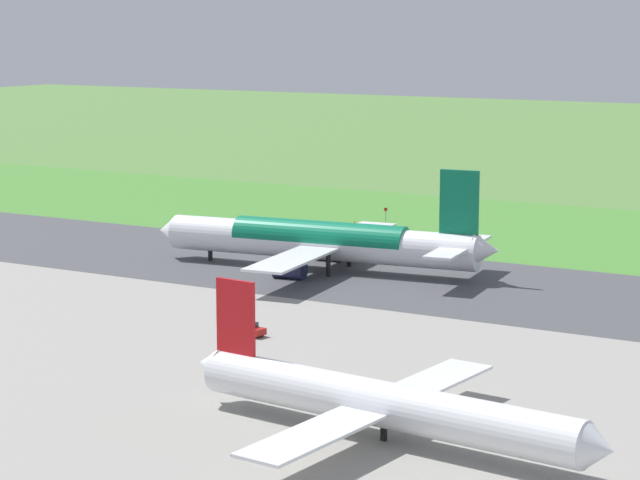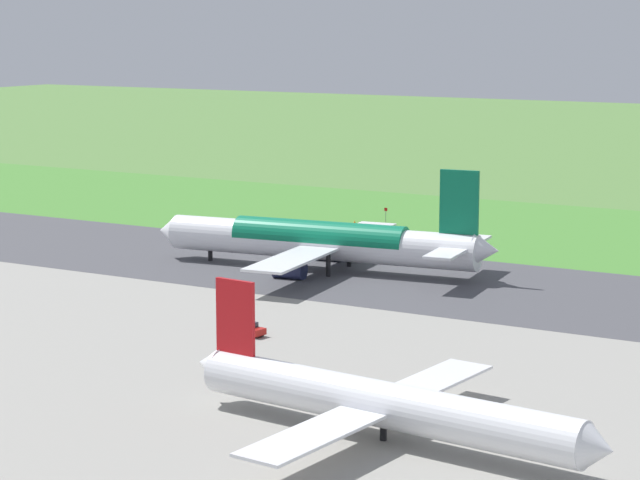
# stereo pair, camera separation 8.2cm
# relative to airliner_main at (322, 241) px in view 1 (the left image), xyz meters

# --- Properties ---
(ground_plane) EXTENTS (800.00, 800.00, 0.00)m
(ground_plane) POSITION_rel_airliner_main_xyz_m (13.11, 0.04, -4.35)
(ground_plane) COLOR #547F3D
(runway_asphalt) EXTENTS (600.00, 37.63, 0.06)m
(runway_asphalt) POSITION_rel_airliner_main_xyz_m (13.11, 0.04, -4.32)
(runway_asphalt) COLOR #47474C
(runway_asphalt) RESTS_ON ground
(grass_verge_foreground) EXTENTS (600.00, 80.00, 0.04)m
(grass_verge_foreground) POSITION_rel_airliner_main_xyz_m (13.11, -41.57, -4.33)
(grass_verge_foreground) COLOR #478534
(grass_verge_foreground) RESTS_ON ground
(airliner_main) EXTENTS (54.13, 44.40, 15.88)m
(airliner_main) POSITION_rel_airliner_main_xyz_m (0.00, 0.00, 0.00)
(airliner_main) COLOR white
(airliner_main) RESTS_ON ground
(airliner_parked_near) EXTENTS (42.44, 34.78, 12.38)m
(airliner_parked_near) POSITION_rel_airliner_main_xyz_m (-42.63, 63.88, -0.97)
(airliner_parked_near) COLOR white
(airliner_parked_near) RESTS_ON ground
(service_car_followme) EXTENTS (4.42, 2.41, 1.62)m
(service_car_followme) POSITION_rel_airliner_main_xyz_m (-12.03, 38.44, -3.51)
(service_car_followme) COLOR #B21914
(service_car_followme) RESTS_ON ground
(no_stopping_sign) EXTENTS (0.60, 0.10, 2.66)m
(no_stopping_sign) POSITION_rel_airliner_main_xyz_m (12.49, -44.91, -2.78)
(no_stopping_sign) COLOR slate
(no_stopping_sign) RESTS_ON ground
(traffic_cone_orange) EXTENTS (0.40, 0.40, 0.55)m
(traffic_cone_orange) POSITION_rel_airliner_main_xyz_m (16.75, -40.91, -4.08)
(traffic_cone_orange) COLOR orange
(traffic_cone_orange) RESTS_ON ground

